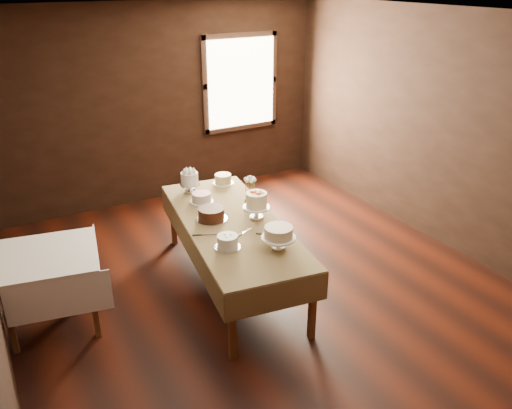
{
  "coord_description": "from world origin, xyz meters",
  "views": [
    {
      "loc": [
        -2.38,
        -3.98,
        3.14
      ],
      "look_at": [
        0.0,
        0.2,
        0.95
      ],
      "focal_mm": 36.05,
      "sensor_mm": 36.0,
      "label": 1
    }
  ],
  "objects_px": {
    "display_table": "(232,227)",
    "cake_server_e": "(209,235)",
    "cake_lattice": "(202,198)",
    "cake_server_b": "(272,236)",
    "cake_meringue": "(190,183)",
    "cake_chocolate": "(211,214)",
    "side_table": "(48,262)",
    "cake_speckled": "(223,179)",
    "cake_flowers": "(256,206)",
    "cake_cream": "(279,238)",
    "cake_server_d": "(248,205)",
    "cake_server_a": "(246,231)",
    "flower_vase": "(250,200)",
    "cake_swirl": "(228,242)",
    "cake_server_c": "(216,211)"
  },
  "relations": [
    {
      "from": "cake_server_a",
      "to": "cake_server_d",
      "type": "relative_size",
      "value": 1.0
    },
    {
      "from": "cake_flowers",
      "to": "cake_swirl",
      "type": "height_order",
      "value": "cake_flowers"
    },
    {
      "from": "cake_meringue",
      "to": "cake_cream",
      "type": "xyz_separation_m",
      "value": [
        0.19,
        -1.66,
        -0.01
      ]
    },
    {
      "from": "cake_meringue",
      "to": "cake_speckled",
      "type": "bearing_deg",
      "value": 5.5
    },
    {
      "from": "display_table",
      "to": "cake_server_d",
      "type": "xyz_separation_m",
      "value": [
        0.35,
        0.27,
        0.06
      ]
    },
    {
      "from": "cake_server_c",
      "to": "cake_server_e",
      "type": "relative_size",
      "value": 1.0
    },
    {
      "from": "side_table",
      "to": "cake_lattice",
      "type": "xyz_separation_m",
      "value": [
        1.73,
        0.36,
        0.14
      ]
    },
    {
      "from": "cake_lattice",
      "to": "cake_chocolate",
      "type": "bearing_deg",
      "value": -101.53
    },
    {
      "from": "display_table",
      "to": "cake_server_e",
      "type": "bearing_deg",
      "value": -154.8
    },
    {
      "from": "flower_vase",
      "to": "cake_chocolate",
      "type": "bearing_deg",
      "value": -168.12
    },
    {
      "from": "cake_lattice",
      "to": "flower_vase",
      "type": "bearing_deg",
      "value": -38.93
    },
    {
      "from": "cake_flowers",
      "to": "cake_server_b",
      "type": "bearing_deg",
      "value": -99.49
    },
    {
      "from": "cake_server_a",
      "to": "cake_server_b",
      "type": "bearing_deg",
      "value": -76.56
    },
    {
      "from": "cake_speckled",
      "to": "cake_server_d",
      "type": "height_order",
      "value": "cake_speckled"
    },
    {
      "from": "flower_vase",
      "to": "cake_server_c",
      "type": "bearing_deg",
      "value": 174.6
    },
    {
      "from": "cake_swirl",
      "to": "cake_server_e",
      "type": "height_order",
      "value": "cake_swirl"
    },
    {
      "from": "cake_swirl",
      "to": "side_table",
      "type": "bearing_deg",
      "value": 154.35
    },
    {
      "from": "cake_server_a",
      "to": "cake_chocolate",
      "type": "bearing_deg",
      "value": 89.34
    },
    {
      "from": "cake_server_a",
      "to": "cake_server_d",
      "type": "distance_m",
      "value": 0.62
    },
    {
      "from": "cake_server_c",
      "to": "flower_vase",
      "type": "bearing_deg",
      "value": -78.75
    },
    {
      "from": "cake_server_e",
      "to": "cake_meringue",
      "type": "bearing_deg",
      "value": 101.47
    },
    {
      "from": "cake_server_d",
      "to": "side_table",
      "type": "bearing_deg",
      "value": 130.36
    },
    {
      "from": "cake_flowers",
      "to": "cake_server_c",
      "type": "bearing_deg",
      "value": 132.54
    },
    {
      "from": "cake_meringue",
      "to": "flower_vase",
      "type": "relative_size",
      "value": 2.12
    },
    {
      "from": "cake_speckled",
      "to": "cake_server_b",
      "type": "height_order",
      "value": "cake_speckled"
    },
    {
      "from": "cake_swirl",
      "to": "cake_server_a",
      "type": "distance_m",
      "value": 0.38
    },
    {
      "from": "display_table",
      "to": "cake_speckled",
      "type": "bearing_deg",
      "value": 68.31
    },
    {
      "from": "cake_lattice",
      "to": "cake_server_c",
      "type": "bearing_deg",
      "value": -83.9
    },
    {
      "from": "cake_server_d",
      "to": "cake_chocolate",
      "type": "bearing_deg",
      "value": 143.07
    },
    {
      "from": "cake_server_c",
      "to": "side_table",
      "type": "bearing_deg",
      "value": 108.24
    },
    {
      "from": "cake_cream",
      "to": "cake_server_d",
      "type": "height_order",
      "value": "cake_cream"
    },
    {
      "from": "cake_flowers",
      "to": "cake_cream",
      "type": "distance_m",
      "value": 0.69
    },
    {
      "from": "cake_speckled",
      "to": "cake_server_b",
      "type": "xyz_separation_m",
      "value": [
        -0.19,
        -1.47,
        -0.05
      ]
    },
    {
      "from": "cake_chocolate",
      "to": "cake_swirl",
      "type": "relative_size",
      "value": 1.28
    },
    {
      "from": "cake_server_a",
      "to": "cake_cream",
      "type": "bearing_deg",
      "value": -102.68
    },
    {
      "from": "side_table",
      "to": "cake_server_e",
      "type": "relative_size",
      "value": 4.37
    },
    {
      "from": "cake_lattice",
      "to": "cake_server_b",
      "type": "height_order",
      "value": "cake_lattice"
    },
    {
      "from": "side_table",
      "to": "cake_chocolate",
      "type": "xyz_separation_m",
      "value": [
        1.64,
        -0.1,
        0.15
      ]
    },
    {
      "from": "cake_meringue",
      "to": "cake_chocolate",
      "type": "xyz_separation_m",
      "value": [
        -0.1,
        -0.8,
        -0.05
      ]
    },
    {
      "from": "cake_server_a",
      "to": "cake_server_d",
      "type": "bearing_deg",
      "value": 34.1
    },
    {
      "from": "cake_meringue",
      "to": "cake_server_e",
      "type": "height_order",
      "value": "cake_meringue"
    },
    {
      "from": "side_table",
      "to": "cake_speckled",
      "type": "bearing_deg",
      "value": 18.69
    },
    {
      "from": "cake_chocolate",
      "to": "cake_server_e",
      "type": "height_order",
      "value": "cake_chocolate"
    },
    {
      "from": "cake_speckled",
      "to": "flower_vase",
      "type": "height_order",
      "value": "flower_vase"
    },
    {
      "from": "cake_chocolate",
      "to": "cake_server_b",
      "type": "relative_size",
      "value": 1.45
    },
    {
      "from": "display_table",
      "to": "side_table",
      "type": "height_order",
      "value": "display_table"
    },
    {
      "from": "side_table",
      "to": "cake_cream",
      "type": "bearing_deg",
      "value": -26.62
    },
    {
      "from": "side_table",
      "to": "cake_cream",
      "type": "relative_size",
      "value": 3.18
    },
    {
      "from": "cake_chocolate",
      "to": "cake_server_a",
      "type": "relative_size",
      "value": 1.45
    },
    {
      "from": "cake_speckled",
      "to": "cake_cream",
      "type": "distance_m",
      "value": 1.73
    }
  ]
}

